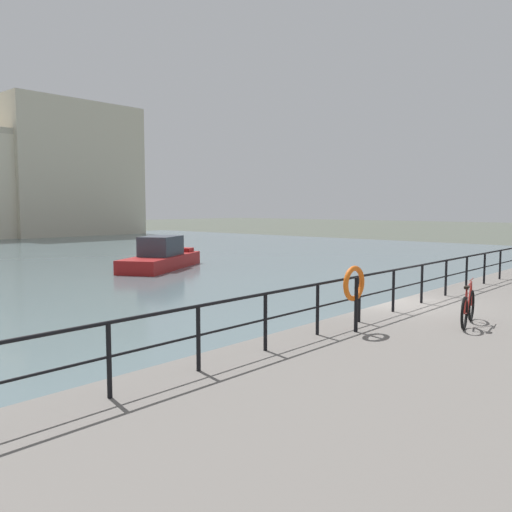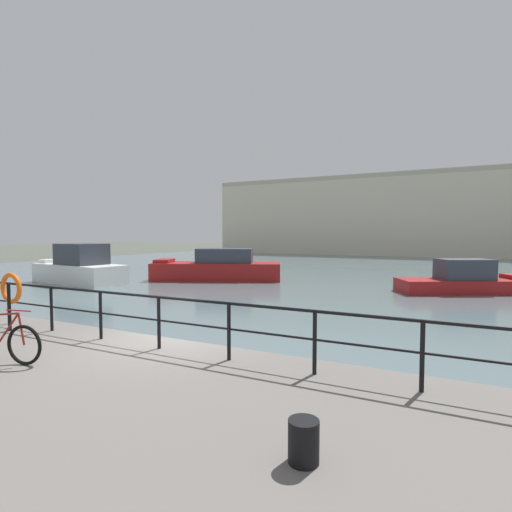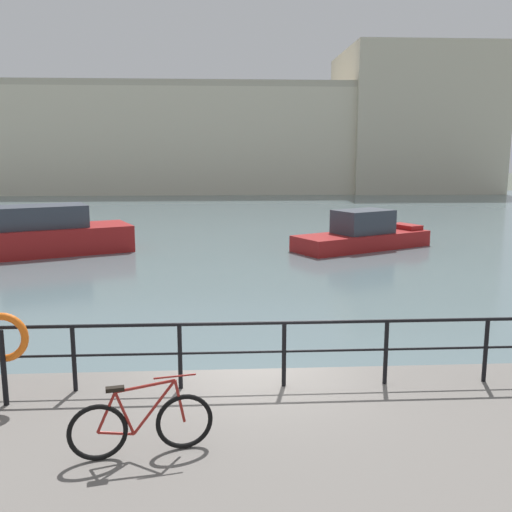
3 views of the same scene
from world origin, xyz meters
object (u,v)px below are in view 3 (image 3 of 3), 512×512
(harbor_building, at_px, (283,136))
(moored_green_narrowboat, at_px, (363,235))
(moored_blue_motorboat, at_px, (31,236))
(parked_bicycle, at_px, (142,425))
(life_ring_stand, at_px, (3,341))

(harbor_building, height_order, moored_green_narrowboat, harbor_building)
(moored_blue_motorboat, xyz_separation_m, parked_bicycle, (7.88, -19.92, 0.50))
(harbor_building, distance_m, moored_green_narrowboat, 43.75)
(parked_bicycle, bearing_deg, harbor_building, 70.09)
(moored_green_narrowboat, distance_m, parked_bicycle, 22.26)
(harbor_building, bearing_deg, moored_green_narrowboat, -90.71)
(moored_green_narrowboat, xyz_separation_m, life_ring_stand, (-10.11, -19.23, 1.28))
(parked_bicycle, bearing_deg, moored_blue_motorboat, 99.15)
(harbor_building, bearing_deg, life_ring_stand, -99.66)
(parked_bicycle, bearing_deg, life_ring_stand, 132.13)
(moored_green_narrowboat, distance_m, life_ring_stand, 21.76)
(life_ring_stand, bearing_deg, moored_green_narrowboat, 62.27)
(parked_bicycle, bearing_deg, moored_green_narrowboat, 56.79)
(moored_blue_motorboat, distance_m, life_ring_stand, 19.24)
(harbor_building, xyz_separation_m, parked_bicycle, (-8.44, -64.14, -5.26))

